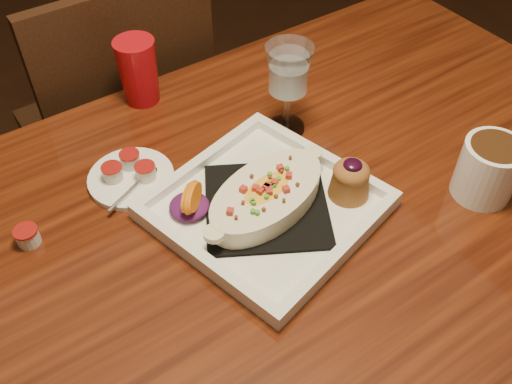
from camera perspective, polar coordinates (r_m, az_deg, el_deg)
table at (r=0.99m, az=1.03°, el=-6.47°), size 1.50×0.90×0.75m
chair_far at (r=1.50m, az=-13.06°, el=6.33°), size 0.42×0.42×0.93m
plate at (r=0.91m, az=1.70°, el=-0.73°), size 0.38×0.38×0.08m
coffee_mug at (r=1.00m, az=22.39°, el=2.32°), size 0.14×0.10×0.10m
goblet at (r=1.01m, az=3.27°, el=11.65°), size 0.08×0.08×0.18m
saucer at (r=0.99m, az=-12.44°, el=1.58°), size 0.15×0.15×0.10m
creamer_loose at (r=0.94m, az=-21.90°, el=-4.11°), size 0.04×0.04×0.03m
red_tumbler at (r=1.14m, az=-11.68°, el=11.72°), size 0.08×0.08×0.13m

